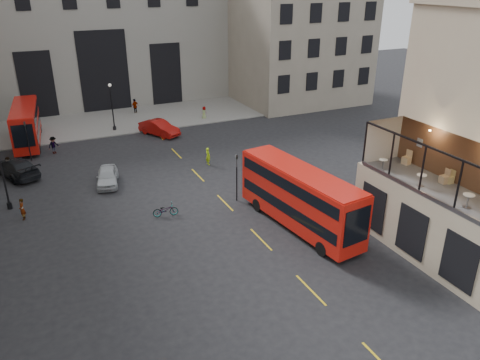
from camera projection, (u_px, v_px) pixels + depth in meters
name	position (u px, v px, depth m)	size (l,w,h in m)	color
ground	(340.00, 281.00, 26.79)	(140.00, 140.00, 0.00)	black
host_frontage	(431.00, 223.00, 28.41)	(3.00, 11.00, 4.50)	#B8A98A
cafe_floor	(438.00, 189.00, 27.48)	(3.00, 10.00, 0.10)	slate
gateway	(93.00, 31.00, 60.85)	(35.00, 10.60, 18.00)	gray
building_right	(291.00, 21.00, 63.51)	(16.60, 18.60, 20.00)	gray
pavement_far	(108.00, 121.00, 55.93)	(40.00, 12.00, 0.12)	slate
traffic_light_near	(237.00, 172.00, 35.37)	(0.16, 0.20, 3.80)	black
traffic_light_far	(27.00, 136.00, 43.19)	(0.16, 0.20, 3.80)	black
street_lamp_a	(4.00, 179.00, 34.14)	(0.36, 0.36, 5.33)	black
street_lamp_b	(113.00, 110.00, 51.68)	(0.36, 0.36, 5.33)	black
bus_near	(300.00, 195.00, 31.68)	(3.70, 10.87, 4.25)	red
bus_far	(26.00, 123.00, 47.76)	(3.07, 10.10, 3.97)	#B7130C
car_a	(107.00, 176.00, 38.92)	(1.67, 4.14, 1.41)	#AAAFB3
car_b	(159.00, 128.00, 50.89)	(1.71, 4.92, 1.62)	#940C09
car_c	(16.00, 168.00, 40.40)	(2.27, 5.58, 1.62)	black
bicycle	(165.00, 210.00, 33.84)	(0.63, 1.82, 0.96)	gray
cyclist	(208.00, 156.00, 42.92)	(0.60, 0.39, 1.64)	#AEDF17
pedestrian_a	(10.00, 167.00, 40.09)	(0.92, 0.71, 1.89)	gray
pedestrian_b	(54.00, 145.00, 45.60)	(1.11, 0.64, 1.71)	gray
pedestrian_c	(135.00, 106.00, 58.72)	(1.11, 0.46, 1.90)	gray
pedestrian_d	(204.00, 113.00, 56.59)	(0.76, 0.49, 1.55)	gray
pedestrian_e	(22.00, 209.00, 33.24)	(0.59, 0.38, 1.61)	gray
cafe_table_near	(468.00, 199.00, 24.98)	(0.61, 0.61, 0.77)	beige
cafe_table_mid	(421.00, 179.00, 27.56)	(0.57, 0.57, 0.71)	silver
cafe_table_far	(383.00, 163.00, 29.95)	(0.54, 0.54, 0.68)	white
cafe_chair_b	(450.00, 179.00, 28.02)	(0.43, 0.43, 0.83)	tan
cafe_chair_c	(444.00, 179.00, 28.00)	(0.47, 0.47, 0.90)	tan
cafe_chair_d	(407.00, 160.00, 30.83)	(0.54, 0.54, 0.95)	#DCB37E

